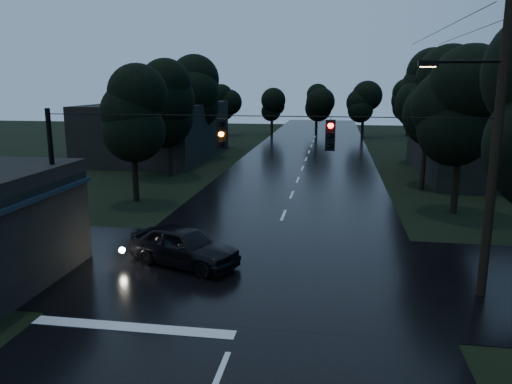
# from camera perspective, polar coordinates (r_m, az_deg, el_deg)

# --- Properties ---
(main_road) EXTENTS (12.00, 120.00, 0.02)m
(main_road) POSITION_cam_1_polar(r_m,az_deg,el_deg) (36.14, 4.80, 1.36)
(main_road) COLOR black
(main_road) RESTS_ON ground
(cross_street) EXTENTS (60.00, 9.00, 0.02)m
(cross_street) POSITION_cam_1_polar(r_m,az_deg,el_deg) (18.87, 0.62, -8.98)
(cross_street) COLOR black
(cross_street) RESTS_ON ground
(building_far_right) EXTENTS (10.00, 14.00, 4.40)m
(building_far_right) POSITION_cam_1_polar(r_m,az_deg,el_deg) (41.29, 25.13, 4.70)
(building_far_right) COLOR black
(building_far_right) RESTS_ON ground
(building_far_left) EXTENTS (10.00, 16.00, 5.00)m
(building_far_left) POSITION_cam_1_polar(r_m,az_deg,el_deg) (48.51, -11.06, 6.97)
(building_far_left) COLOR black
(building_far_left) RESTS_ON ground
(utility_pole_main) EXTENTS (3.50, 0.30, 10.00)m
(utility_pole_main) POSITION_cam_1_polar(r_m,az_deg,el_deg) (17.17, 25.53, 5.79)
(utility_pole_main) COLOR black
(utility_pole_main) RESTS_ON ground
(utility_pole_far) EXTENTS (2.00, 0.30, 7.50)m
(utility_pole_far) POSITION_cam_1_polar(r_m,az_deg,el_deg) (34.01, 18.83, 6.66)
(utility_pole_far) COLOR black
(utility_pole_far) RESTS_ON ground
(anchor_pole_left) EXTENTS (0.18, 0.18, 6.00)m
(anchor_pole_left) POSITION_cam_1_polar(r_m,az_deg,el_deg) (19.61, -22.04, 0.08)
(anchor_pole_left) COLOR black
(anchor_pole_left) RESTS_ON ground
(span_signals) EXTENTS (15.00, 0.37, 1.12)m
(span_signals) POSITION_cam_1_polar(r_m,az_deg,el_deg) (16.58, 2.07, 6.74)
(span_signals) COLOR black
(span_signals) RESTS_ON ground
(tree_left_a) EXTENTS (3.92, 3.92, 8.26)m
(tree_left_a) POSITION_cam_1_polar(r_m,az_deg,el_deg) (29.77, -14.01, 8.87)
(tree_left_a) COLOR black
(tree_left_a) RESTS_ON ground
(tree_left_b) EXTENTS (4.20, 4.20, 8.85)m
(tree_left_b) POSITION_cam_1_polar(r_m,az_deg,el_deg) (37.44, -10.10, 10.26)
(tree_left_b) COLOR black
(tree_left_b) RESTS_ON ground
(tree_left_c) EXTENTS (4.48, 4.48, 9.44)m
(tree_left_c) POSITION_cam_1_polar(r_m,az_deg,el_deg) (47.16, -6.81, 11.21)
(tree_left_c) COLOR black
(tree_left_c) RESTS_ON ground
(tree_right_a) EXTENTS (4.20, 4.20, 8.85)m
(tree_right_a) POSITION_cam_1_polar(r_m,az_deg,el_deg) (28.17, 22.52, 8.89)
(tree_right_a) COLOR black
(tree_right_a) RESTS_ON ground
(tree_right_b) EXTENTS (4.48, 4.48, 9.44)m
(tree_right_b) POSITION_cam_1_polar(r_m,az_deg,el_deg) (36.10, 20.61, 10.20)
(tree_right_b) COLOR black
(tree_right_b) RESTS_ON ground
(tree_right_c) EXTENTS (4.76, 4.76, 10.03)m
(tree_right_c) POSITION_cam_1_polar(r_m,az_deg,el_deg) (46.03, 18.94, 11.09)
(tree_right_c) COLOR black
(tree_right_c) RESTS_ON ground
(car) EXTENTS (4.85, 3.32, 1.53)m
(car) POSITION_cam_1_polar(r_m,az_deg,el_deg) (19.40, -8.23, -6.10)
(car) COLOR black
(car) RESTS_ON ground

